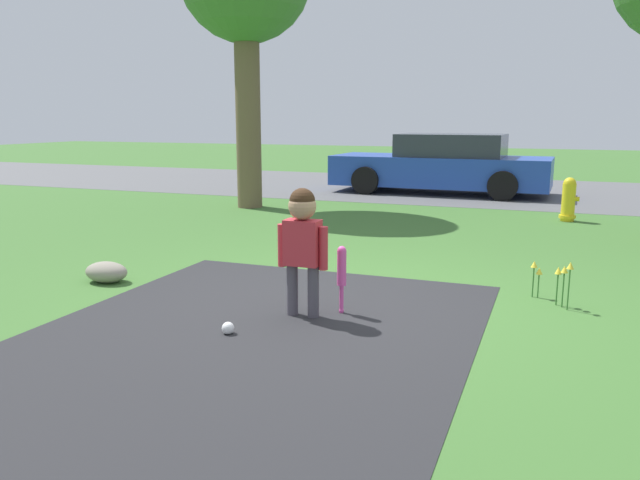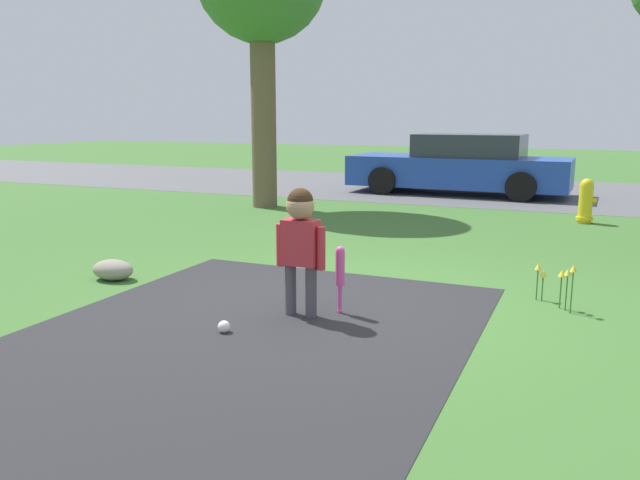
{
  "view_description": "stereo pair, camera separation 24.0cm",
  "coord_description": "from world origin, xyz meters",
  "views": [
    {
      "loc": [
        1.7,
        -5.09,
        1.62
      ],
      "look_at": [
        -0.2,
        -0.1,
        0.57
      ],
      "focal_mm": 35.0,
      "sensor_mm": 36.0,
      "label": 1
    },
    {
      "loc": [
        1.92,
        -5.0,
        1.62
      ],
      "look_at": [
        -0.2,
        -0.1,
        0.57
      ],
      "focal_mm": 35.0,
      "sensor_mm": 36.0,
      "label": 2
    }
  ],
  "objects": [
    {
      "name": "flower_bed",
      "position": [
        1.72,
        0.62,
        0.29
      ],
      "size": [
        0.36,
        0.37,
        0.42
      ],
      "color": "#38702D",
      "rests_on": "ground"
    },
    {
      "name": "street_strip",
      "position": [
        0.0,
        9.41,
        0.0
      ],
      "size": [
        40.0,
        6.0,
        0.01
      ],
      "color": "#59595B",
      "rests_on": "ground"
    },
    {
      "name": "ground_plane",
      "position": [
        0.0,
        0.0,
        0.0
      ],
      "size": [
        60.0,
        60.0,
        0.0
      ],
      "primitive_type": "plane",
      "color": "#3D6B2D"
    },
    {
      "name": "fire_hydrant",
      "position": [
        1.89,
        5.49,
        0.34
      ],
      "size": [
        0.29,
        0.26,
        0.7
      ],
      "color": "yellow",
      "rests_on": "ground"
    },
    {
      "name": "sports_ball",
      "position": [
        -0.57,
        -1.11,
        0.05
      ],
      "size": [
        0.1,
        0.1,
        0.1
      ],
      "color": "white",
      "rests_on": "ground"
    },
    {
      "name": "parked_car",
      "position": [
        -0.65,
        8.52,
        0.6
      ],
      "size": [
        4.64,
        1.91,
        1.28
      ],
      "rotation": [
        0.0,
        0.0,
        3.11
      ],
      "color": "#2347AD",
      "rests_on": "ground"
    },
    {
      "name": "driveway_strip",
      "position": [
        -0.4,
        -2.5,
        0.0
      ],
      "size": [
        3.3,
        7.0,
        0.01
      ],
      "color": "#262628",
      "rests_on": "ground"
    },
    {
      "name": "baseball_bat",
      "position": [
        0.07,
        -0.31,
        0.37
      ],
      "size": [
        0.08,
        0.08,
        0.58
      ],
      "color": "#E54CA5",
      "rests_on": "ground"
    },
    {
      "name": "child",
      "position": [
        -0.2,
        -0.5,
        0.69
      ],
      "size": [
        0.44,
        0.23,
        1.07
      ],
      "rotation": [
        0.0,
        0.0,
        0.0
      ],
      "color": "#4C4751",
      "rests_on": "ground"
    },
    {
      "name": "edging_rock",
      "position": [
        -2.46,
        -0.19,
        0.1
      ],
      "size": [
        0.45,
        0.31,
        0.21
      ],
      "color": "gray",
      "rests_on": "ground"
    }
  ]
}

